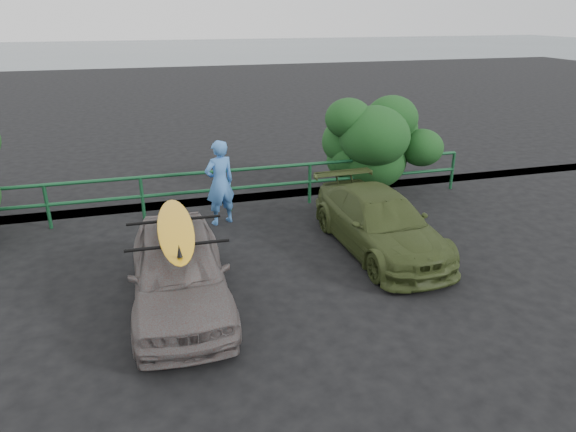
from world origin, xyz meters
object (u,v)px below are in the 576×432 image
object	(u,v)px
sedan	(179,270)
surfboard	(175,228)
olive_vehicle	(380,222)
man	(220,183)
guardrail	(187,194)

from	to	relation	value
sedan	surfboard	distance (m)	0.73
sedan	olive_vehicle	world-z (taller)	sedan
sedan	surfboard	bearing A→B (deg)	-43.94
man	surfboard	bearing A→B (deg)	51.39
olive_vehicle	man	size ratio (longest dim) A/B	2.06
olive_vehicle	guardrail	bearing A→B (deg)	137.93
sedan	olive_vehicle	size ratio (longest dim) A/B	0.95
guardrail	man	bearing A→B (deg)	-46.31
man	surfboard	size ratio (longest dim) A/B	0.72
surfboard	olive_vehicle	bearing A→B (deg)	16.44
sedan	olive_vehicle	bearing A→B (deg)	16.44
olive_vehicle	sedan	bearing A→B (deg)	-167.00
guardrail	surfboard	xyz separation A→B (m)	(-0.49, -4.02, 0.85)
surfboard	sedan	bearing A→B (deg)	136.06
guardrail	man	distance (m)	1.08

